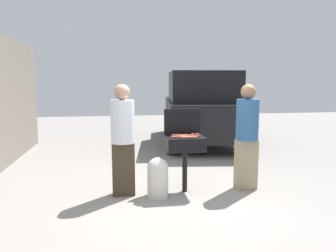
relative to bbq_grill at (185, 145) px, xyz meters
The scene contains 21 objects.
ground_plane 0.80m from the bbq_grill, 112.13° to the right, with size 24.00×24.00×0.00m, color gray.
bbq_grill is the anchor object (origin of this frame).
grill_lid_open 0.41m from the bbq_grill, 90.00° to the left, with size 0.60×0.05×0.42m, color black.
hot_dog_0 0.22m from the bbq_grill, 149.09° to the left, with size 0.03×0.03×0.13m, color #C6593D.
hot_dog_1 0.18m from the bbq_grill, 139.87° to the right, with size 0.03×0.03×0.13m, color #C6593D.
hot_dog_2 0.17m from the bbq_grill, 85.14° to the left, with size 0.03×0.03×0.13m, color #C6593D.
hot_dog_3 0.25m from the bbq_grill, 154.10° to the right, with size 0.03×0.03×0.13m, color #C6593D.
hot_dog_4 0.23m from the bbq_grill, 11.11° to the right, with size 0.03×0.03×0.13m, color #AD4228.
hot_dog_5 0.22m from the bbq_grill, 137.65° to the left, with size 0.03×0.03×0.13m, color #AD4228.
hot_dog_6 0.18m from the bbq_grill, 15.24° to the left, with size 0.03×0.03×0.13m, color #AD4228.
hot_dog_7 0.28m from the bbq_grill, 34.69° to the left, with size 0.03×0.03×0.13m, color #C6593D.
hot_dog_8 0.22m from the bbq_grill, 104.95° to the right, with size 0.03×0.03×0.13m, color #C6593D.
hot_dog_9 0.24m from the bbq_grill, 57.56° to the right, with size 0.03×0.03×0.13m, color #C6593D.
hot_dog_10 0.18m from the bbq_grill, 85.35° to the right, with size 0.03×0.03×0.13m, color #C6593D.
hot_dog_11 0.19m from the bbq_grill, 83.55° to the right, with size 0.03×0.03×0.13m, color #C6593D.
hot_dog_12 0.20m from the bbq_grill, 160.03° to the left, with size 0.03×0.03×0.13m, color #B74C33.
hot_dog_13 0.16m from the bbq_grill, 164.01° to the left, with size 0.03×0.03×0.13m, color #B74C33.
propane_tank 0.66m from the bbq_grill, 158.36° to the right, with size 0.32×0.32×0.62m.
person_left 0.99m from the bbq_grill, behind, with size 0.36×0.36×1.72m.
person_right 1.03m from the bbq_grill, ahead, with size 0.36×0.36×1.72m.
parked_minivan 4.29m from the bbq_grill, 71.80° to the left, with size 2.48×4.60×2.02m.
Camera 1 is at (-0.96, -4.67, 1.76)m, focal length 34.66 mm.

